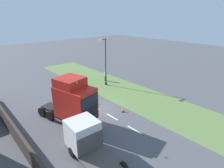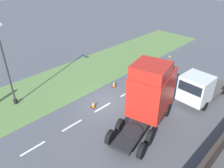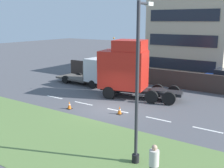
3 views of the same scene
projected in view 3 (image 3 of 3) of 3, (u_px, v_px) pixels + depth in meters
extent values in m
plane|color=#515156|center=(110.00, 109.00, 20.57)|extent=(120.00, 120.00, 0.00)
cube|color=#607F42|center=(48.00, 136.00, 15.75)|extent=(7.00, 44.00, 0.01)
cube|color=white|center=(208.00, 130.00, 16.65)|extent=(0.16, 1.80, 0.00)
cube|color=white|center=(158.00, 119.00, 18.42)|extent=(0.16, 1.80, 0.00)
cube|color=white|center=(118.00, 111.00, 20.18)|extent=(0.16, 1.80, 0.00)
cube|color=white|center=(84.00, 103.00, 21.95)|extent=(0.16, 1.80, 0.00)
cube|color=white|center=(55.00, 97.00, 23.72)|extent=(0.16, 1.80, 0.00)
cube|color=#382D28|center=(162.00, 78.00, 27.62)|extent=(0.25, 24.00, 1.66)
cube|color=#C1B293|center=(198.00, 38.00, 33.91)|extent=(10.89, 8.66, 8.57)
cube|color=#1E232D|center=(180.00, 65.00, 30.07)|extent=(0.08, 7.36, 1.20)
cube|color=#1E232D|center=(182.00, 40.00, 29.50)|extent=(0.08, 7.36, 1.20)
cube|color=#1E232D|center=(183.00, 15.00, 28.93)|extent=(0.08, 7.36, 1.20)
cube|color=#665B51|center=(201.00, 0.00, 32.93)|extent=(10.89, 8.66, 0.30)
cube|color=black|center=(141.00, 90.00, 23.30)|extent=(2.90, 6.92, 0.24)
cube|color=red|center=(123.00, 69.00, 23.46)|extent=(3.28, 4.21, 3.11)
cube|color=black|center=(103.00, 76.00, 24.28)|extent=(2.07, 0.55, 1.74)
cube|color=black|center=(103.00, 60.00, 23.98)|extent=(2.19, 0.58, 1.00)
cube|color=red|center=(130.00, 46.00, 22.82)|extent=(2.86, 2.91, 0.90)
sphere|color=orange|center=(114.00, 38.00, 23.92)|extent=(0.14, 0.14, 0.14)
cylinder|color=black|center=(159.00, 90.00, 22.72)|extent=(1.64, 1.64, 0.12)
cylinder|color=black|center=(109.00, 93.00, 23.13)|extent=(0.55, 1.09, 1.04)
cylinder|color=black|center=(118.00, 87.00, 25.20)|extent=(0.55, 1.09, 1.04)
cylinder|color=black|center=(151.00, 97.00, 21.87)|extent=(0.55, 1.09, 1.04)
cylinder|color=black|center=(158.00, 90.00, 23.95)|extent=(0.55, 1.09, 1.04)
cylinder|color=black|center=(169.00, 99.00, 21.39)|extent=(0.55, 1.09, 1.04)
cylinder|color=black|center=(174.00, 92.00, 23.47)|extent=(0.55, 1.09, 1.04)
cube|color=silver|center=(99.00, 70.00, 27.15)|extent=(2.34, 2.26, 2.18)
cube|color=black|center=(108.00, 66.00, 26.40)|extent=(1.97, 0.13, 0.79)
cube|color=#4C4742|center=(77.00, 78.00, 29.23)|extent=(2.42, 4.10, 0.18)
cube|color=#4C4742|center=(91.00, 72.00, 27.89)|extent=(2.24, 0.21, 1.53)
cylinder|color=black|center=(106.00, 81.00, 28.24)|extent=(0.28, 0.81, 0.80)
cylinder|color=black|center=(92.00, 84.00, 26.63)|extent=(0.28, 0.81, 0.80)
cylinder|color=black|center=(79.00, 76.00, 30.42)|extent=(0.28, 0.81, 0.80)
cylinder|color=black|center=(65.00, 80.00, 28.81)|extent=(0.28, 0.81, 0.80)
cylinder|color=black|center=(208.00, 86.00, 26.17)|extent=(0.23, 0.65, 0.64)
cylinder|color=black|center=(214.00, 83.00, 27.56)|extent=(0.23, 0.65, 0.64)
cylinder|color=black|center=(136.00, 158.00, 12.79)|extent=(0.33, 0.33, 0.40)
cylinder|color=#2D2D33|center=(137.00, 87.00, 12.04)|extent=(0.15, 0.15, 7.14)
cylinder|color=#2D2D33|center=(144.00, 3.00, 11.63)|extent=(0.90, 0.11, 0.11)
cube|color=silver|center=(149.00, 4.00, 11.99)|extent=(0.44, 0.20, 0.16)
cylinder|color=beige|center=(154.00, 158.00, 10.85)|extent=(0.39, 0.39, 0.65)
sphere|color=tan|center=(154.00, 148.00, 10.76)|extent=(0.22, 0.22, 0.22)
cube|color=black|center=(69.00, 109.00, 20.58)|extent=(0.36, 0.36, 0.03)
cone|color=orange|center=(69.00, 105.00, 20.52)|extent=(0.28, 0.28, 0.55)
cylinder|color=white|center=(69.00, 105.00, 20.51)|extent=(0.17, 0.17, 0.07)
cube|color=black|center=(120.00, 114.00, 19.43)|extent=(0.36, 0.36, 0.03)
cone|color=orange|center=(120.00, 110.00, 19.37)|extent=(0.28, 0.28, 0.55)
cylinder|color=white|center=(120.00, 110.00, 19.36)|extent=(0.17, 0.17, 0.07)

